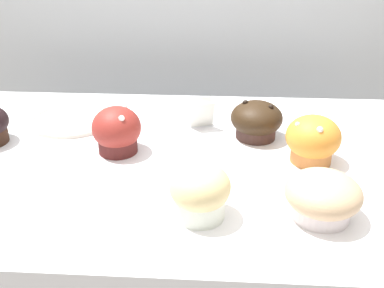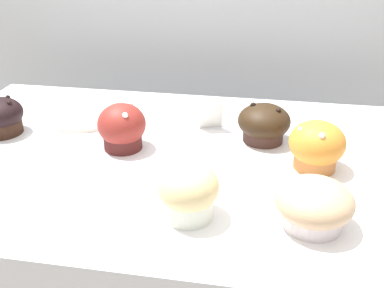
% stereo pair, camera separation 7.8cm
% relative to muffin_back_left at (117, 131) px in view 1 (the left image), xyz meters
% --- Properties ---
extents(wall_back, '(3.20, 0.10, 1.80)m').
position_rel_muffin_back_left_xyz_m(wall_back, '(0.09, 0.59, -0.07)').
color(wall_back, silver).
rests_on(wall_back, ground).
extents(muffin_back_left, '(0.09, 0.09, 0.09)m').
position_rel_muffin_back_left_xyz_m(muffin_back_left, '(0.00, 0.00, 0.00)').
color(muffin_back_left, '#4E1D1B').
rests_on(muffin_back_left, display_counter).
extents(muffin_back_right, '(0.10, 0.10, 0.09)m').
position_rel_muffin_back_left_xyz_m(muffin_back_right, '(0.36, -0.02, 0.00)').
color(muffin_back_right, '#C97A3E').
rests_on(muffin_back_right, display_counter).
extents(muffin_front_left, '(0.09, 0.09, 0.09)m').
position_rel_muffin_back_left_xyz_m(muffin_front_left, '(0.16, -0.20, -0.00)').
color(muffin_front_left, white).
rests_on(muffin_front_left, display_counter).
extents(muffin_front_right, '(0.11, 0.11, 0.07)m').
position_rel_muffin_back_left_xyz_m(muffin_front_right, '(0.34, -0.19, -0.01)').
color(muffin_front_right, silver).
rests_on(muffin_front_right, display_counter).
extents(muffin_back_center, '(0.10, 0.10, 0.08)m').
position_rel_muffin_back_left_xyz_m(muffin_back_center, '(0.26, 0.08, -0.01)').
color(muffin_back_center, '#3C2621').
rests_on(muffin_back_center, display_counter).
extents(serving_plate, '(0.18, 0.18, 0.01)m').
position_rel_muffin_back_left_xyz_m(serving_plate, '(-0.13, 0.13, -0.04)').
color(serving_plate, beige).
rests_on(serving_plate, display_counter).
extents(price_card, '(0.06, 0.05, 0.06)m').
position_rel_muffin_back_left_xyz_m(price_card, '(0.15, 0.12, -0.01)').
color(price_card, white).
rests_on(price_card, display_counter).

